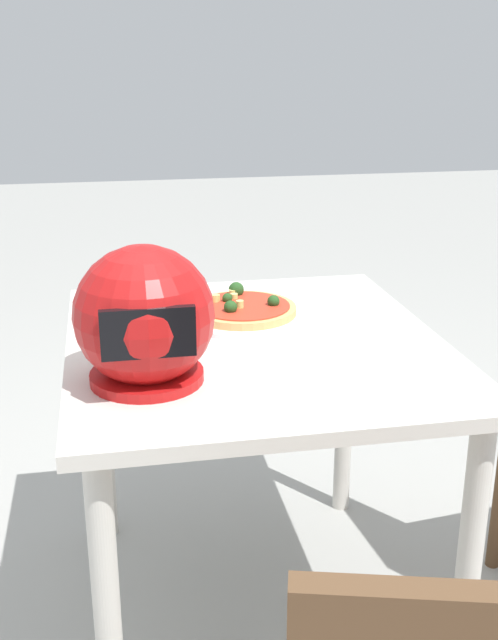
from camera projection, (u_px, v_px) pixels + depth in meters
name	position (u px, v px, depth m)	size (l,w,h in m)	color
ground_plane	(254.00, 607.00, 1.96)	(14.00, 14.00, 0.00)	#9E9E99
dining_table	(255.00, 380.00, 1.75)	(0.83, 0.92, 0.73)	beige
pizza_plate	(244.00, 316.00, 1.85)	(0.31, 0.31, 0.01)	white
pizza	(243.00, 308.00, 1.85)	(0.26, 0.26, 0.05)	tan
motorcycle_helmet	(144.00, 318.00, 1.46)	(0.27, 0.27, 0.27)	#B21414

